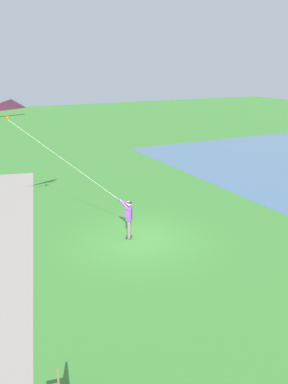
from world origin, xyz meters
TOP-DOWN VIEW (x-y plane):
  - ground_plane at (0.00, 0.00)m, footprint 120.00×120.00m
  - person_kite_flyer at (0.29, -0.34)m, footprint 0.62×0.55m
  - flying_kite at (4.33, -3.00)m, footprint 4.72×3.15m

SIDE VIEW (x-z plane):
  - ground_plane at x=0.00m, z-range 0.00..0.00m
  - person_kite_flyer at x=0.29m, z-range 0.13..1.96m
  - flying_kite at x=4.33m, z-range 3.44..7.50m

